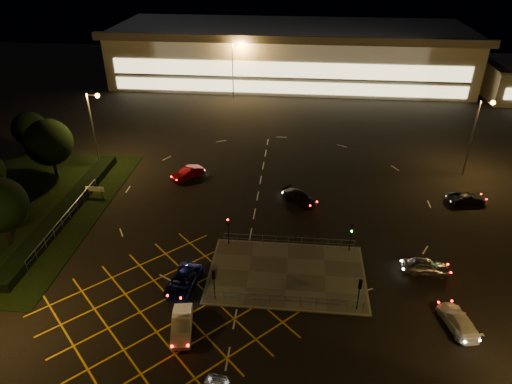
# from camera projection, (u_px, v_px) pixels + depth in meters

# --- Properties ---
(ground) EXTENTS (180.00, 180.00, 0.00)m
(ground) POSITION_uv_depth(u_px,v_px,m) (267.00, 259.00, 44.04)
(ground) COLOR black
(ground) RESTS_ON ground
(pedestrian_island) EXTENTS (14.00, 9.00, 0.12)m
(pedestrian_island) POSITION_uv_depth(u_px,v_px,m) (287.00, 274.00, 42.11)
(pedestrian_island) COLOR #4C4944
(pedestrian_island) RESTS_ON ground
(grass_verge) EXTENTS (18.00, 30.00, 0.08)m
(grass_verge) POSITION_uv_depth(u_px,v_px,m) (24.00, 211.00, 51.53)
(grass_verge) COLOR black
(grass_verge) RESTS_ON ground
(hedge) EXTENTS (2.00, 26.00, 1.00)m
(hedge) POSITION_uv_depth(u_px,v_px,m) (66.00, 210.00, 50.88)
(hedge) COLOR black
(hedge) RESTS_ON ground
(supermarket) EXTENTS (72.00, 26.50, 10.50)m
(supermarket) POSITION_uv_depth(u_px,v_px,m) (290.00, 53.00, 94.76)
(supermarket) COLOR beige
(supermarket) RESTS_ON ground
(streetlight_nw) EXTENTS (1.78, 0.56, 10.03)m
(streetlight_nw) POSITION_uv_depth(u_px,v_px,m) (94.00, 120.00, 58.23)
(streetlight_nw) COLOR slate
(streetlight_nw) RESTS_ON ground
(streetlight_ne) EXTENTS (1.78, 0.56, 10.03)m
(streetlight_ne) POSITION_uv_depth(u_px,v_px,m) (478.00, 127.00, 55.94)
(streetlight_ne) COLOR slate
(streetlight_ne) RESTS_ON ground
(streetlight_far_left) EXTENTS (1.78, 0.56, 10.03)m
(streetlight_far_left) POSITION_uv_depth(u_px,v_px,m) (235.00, 63.00, 82.91)
(streetlight_far_left) COLOR slate
(streetlight_far_left) RESTS_ON ground
(streetlight_far_right) EXTENTS (1.78, 0.56, 10.03)m
(streetlight_far_right) POSITION_uv_depth(u_px,v_px,m) (458.00, 65.00, 81.29)
(streetlight_far_right) COLOR slate
(streetlight_far_right) RESTS_ON ground
(signal_sw) EXTENTS (0.28, 0.30, 3.15)m
(signal_sw) POSITION_uv_depth(u_px,v_px,m) (214.00, 279.00, 38.02)
(signal_sw) COLOR black
(signal_sw) RESTS_ON pedestrian_island
(signal_se) EXTENTS (0.28, 0.30, 3.15)m
(signal_se) POSITION_uv_depth(u_px,v_px,m) (360.00, 288.00, 37.02)
(signal_se) COLOR black
(signal_se) RESTS_ON pedestrian_island
(signal_nw) EXTENTS (0.28, 0.30, 3.15)m
(signal_nw) POSITION_uv_depth(u_px,v_px,m) (228.00, 225.00, 44.90)
(signal_nw) COLOR black
(signal_nw) RESTS_ON pedestrian_island
(signal_ne) EXTENTS (0.28, 0.30, 3.15)m
(signal_ne) POSITION_uv_depth(u_px,v_px,m) (351.00, 232.00, 43.90)
(signal_ne) COLOR black
(signal_ne) RESTS_ON pedestrian_island
(tree_c) EXTENTS (5.76, 5.76, 7.84)m
(tree_c) POSITION_uv_depth(u_px,v_px,m) (49.00, 142.00, 55.96)
(tree_c) COLOR black
(tree_c) RESTS_ON ground
(tree_d) EXTENTS (4.68, 4.68, 6.37)m
(tree_d) POSITION_uv_depth(u_px,v_px,m) (30.00, 129.00, 62.10)
(tree_d) COLOR black
(tree_d) RESTS_ON ground
(car_queue_white) EXTENTS (2.19, 4.48, 1.41)m
(car_queue_white) POSITION_uv_depth(u_px,v_px,m) (182.00, 325.00, 35.82)
(car_queue_white) COLOR silver
(car_queue_white) RESTS_ON ground
(car_left_blue) EXTENTS (2.95, 5.16, 1.36)m
(car_left_blue) POSITION_uv_depth(u_px,v_px,m) (183.00, 281.00, 40.33)
(car_left_blue) COLOR #0B1043
(car_left_blue) RESTS_ON ground
(car_far_dkgrey) EXTENTS (4.52, 4.21, 1.28)m
(car_far_dkgrey) POSITION_uv_depth(u_px,v_px,m) (300.00, 197.00, 52.97)
(car_far_dkgrey) COLOR black
(car_far_dkgrey) RESTS_ON ground
(car_right_silver) EXTENTS (4.27, 1.84, 1.44)m
(car_right_silver) POSITION_uv_depth(u_px,v_px,m) (426.00, 266.00, 42.02)
(car_right_silver) COLOR #989B9F
(car_right_silver) RESTS_ON ground
(car_circ_red) EXTENTS (3.98, 4.16, 1.41)m
(car_circ_red) POSITION_uv_depth(u_px,v_px,m) (188.00, 173.00, 58.08)
(car_circ_red) COLOR maroon
(car_circ_red) RESTS_ON ground
(car_east_grey) EXTENTS (4.80, 2.88, 1.25)m
(car_east_grey) POSITION_uv_depth(u_px,v_px,m) (466.00, 198.00, 52.87)
(car_east_grey) COLOR black
(car_east_grey) RESTS_ON ground
(car_approach_white) EXTENTS (2.81, 4.78, 1.30)m
(car_approach_white) POSITION_uv_depth(u_px,v_px,m) (458.00, 321.00, 36.28)
(car_approach_white) COLOR #BCBCBC
(car_approach_white) RESTS_ON ground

